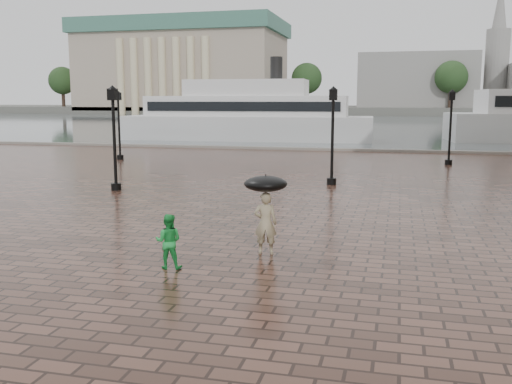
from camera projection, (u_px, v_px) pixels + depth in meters
ground at (144, 261)px, 14.06m from camera, size 300.00×300.00×0.00m
harbour_water at (365, 122)px, 102.16m from camera, size 240.00×240.00×0.00m
quay_edge at (320, 150)px, 44.70m from camera, size 80.00×0.60×0.30m
far_shore at (379, 110)px, 167.12m from camera, size 300.00×60.00×2.00m
museum at (183, 65)px, 163.50m from camera, size 57.00×32.50×26.00m
far_trees at (377, 78)px, 144.70m from camera, size 188.00×8.00×13.50m
street_lamps at (257, 130)px, 30.80m from camera, size 21.44×14.44×4.40m
adult_pedestrian at (265, 223)px, 14.56m from camera, size 0.64×0.47×1.61m
child_pedestrian at (168, 241)px, 13.33m from camera, size 0.70×0.59×1.30m
ferry_near at (247, 116)px, 55.94m from camera, size 24.64×7.01×8.00m
umbrella at (266, 184)px, 14.39m from camera, size 1.10×1.10×1.12m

